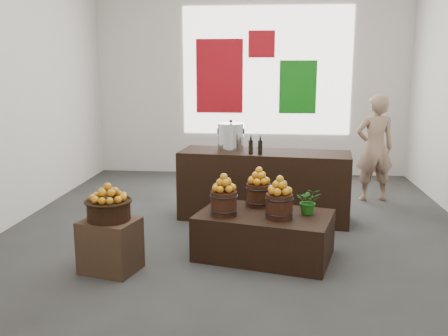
# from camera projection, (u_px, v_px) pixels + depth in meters

# --- Properties ---
(ground) EXTENTS (7.00, 7.00, 0.00)m
(ground) POSITION_uv_depth(u_px,v_px,m) (238.00, 229.00, 6.52)
(ground) COLOR #373735
(ground) RESTS_ON ground
(back_wall) EXTENTS (6.00, 0.04, 4.00)m
(back_wall) POSITION_uv_depth(u_px,v_px,m) (251.00, 71.00, 9.54)
(back_wall) COLOR silver
(back_wall) RESTS_ON ground
(back_opening) EXTENTS (3.20, 0.02, 2.40)m
(back_opening) POSITION_uv_depth(u_px,v_px,m) (266.00, 71.00, 9.49)
(back_opening) COLOR white
(back_opening) RESTS_ON back_wall
(deco_red_left) EXTENTS (0.90, 0.04, 1.40)m
(deco_red_left) POSITION_uv_depth(u_px,v_px,m) (219.00, 76.00, 9.58)
(deco_red_left) COLOR #A20C15
(deco_red_left) RESTS_ON back_wall
(deco_green_right) EXTENTS (0.70, 0.04, 1.00)m
(deco_green_right) POSITION_uv_depth(u_px,v_px,m) (298.00, 87.00, 9.49)
(deco_green_right) COLOR #117012
(deco_green_right) RESTS_ON back_wall
(deco_red_upper) EXTENTS (0.50, 0.04, 0.50)m
(deco_red_upper) POSITION_uv_depth(u_px,v_px,m) (262.00, 44.00, 9.39)
(deco_red_upper) COLOR #A20C15
(deco_red_upper) RESTS_ON back_wall
(crate) EXTENTS (0.64, 0.57, 0.55)m
(crate) POSITION_uv_depth(u_px,v_px,m) (110.00, 245.00, 5.14)
(crate) COLOR #4F3824
(crate) RESTS_ON ground
(wicker_basket) EXTENTS (0.44, 0.44, 0.20)m
(wicker_basket) POSITION_uv_depth(u_px,v_px,m) (109.00, 210.00, 5.07)
(wicker_basket) COLOR black
(wicker_basket) RESTS_ON crate
(apples_in_basket) EXTENTS (0.34, 0.34, 0.18)m
(apples_in_basket) POSITION_uv_depth(u_px,v_px,m) (108.00, 192.00, 5.03)
(apples_in_basket) COLOR #9E2105
(apples_in_basket) RESTS_ON wicker_basket
(display_table) EXTENTS (1.60, 1.20, 0.50)m
(display_table) POSITION_uv_depth(u_px,v_px,m) (264.00, 235.00, 5.53)
(display_table) COLOR black
(display_table) RESTS_ON ground
(apple_bucket_front_left) EXTENTS (0.29, 0.29, 0.26)m
(apple_bucket_front_left) POSITION_uv_depth(u_px,v_px,m) (224.00, 203.00, 5.41)
(apple_bucket_front_left) COLOR #3B1B10
(apple_bucket_front_left) RESTS_ON display_table
(apples_in_bucket_front_left) EXTENTS (0.21, 0.21, 0.19)m
(apples_in_bucket_front_left) POSITION_uv_depth(u_px,v_px,m) (224.00, 183.00, 5.36)
(apples_in_bucket_front_left) COLOR #9E2105
(apples_in_bucket_front_left) RESTS_ON apple_bucket_front_left
(apple_bucket_front_right) EXTENTS (0.29, 0.29, 0.26)m
(apple_bucket_front_right) POSITION_uv_depth(u_px,v_px,m) (279.00, 206.00, 5.29)
(apple_bucket_front_right) COLOR #3B1B10
(apple_bucket_front_right) RESTS_ON display_table
(apples_in_bucket_front_right) EXTENTS (0.21, 0.21, 0.19)m
(apples_in_bucket_front_right) POSITION_uv_depth(u_px,v_px,m) (280.00, 185.00, 5.25)
(apples_in_bucket_front_right) COLOR #9E2105
(apples_in_bucket_front_right) RESTS_ON apple_bucket_front_right
(apple_bucket_rear) EXTENTS (0.29, 0.29, 0.26)m
(apple_bucket_rear) POSITION_uv_depth(u_px,v_px,m) (259.00, 195.00, 5.75)
(apple_bucket_rear) COLOR #3B1B10
(apple_bucket_rear) RESTS_ON display_table
(apples_in_bucket_rear) EXTENTS (0.21, 0.21, 0.19)m
(apples_in_bucket_rear) POSITION_uv_depth(u_px,v_px,m) (259.00, 176.00, 5.70)
(apples_in_bucket_rear) COLOR #9E2105
(apples_in_bucket_rear) RESTS_ON apple_bucket_rear
(herb_garnish_right) EXTENTS (0.28, 0.24, 0.30)m
(herb_garnish_right) POSITION_uv_depth(u_px,v_px,m) (309.00, 201.00, 5.44)
(herb_garnish_right) COLOR #175912
(herb_garnish_right) RESTS_ON display_table
(herb_garnish_left) EXTENTS (0.15, 0.13, 0.25)m
(herb_garnish_left) POSITION_uv_depth(u_px,v_px,m) (217.00, 194.00, 5.83)
(herb_garnish_left) COLOR #175912
(herb_garnish_left) RESTS_ON display_table
(counter) EXTENTS (2.38, 0.99, 0.94)m
(counter) POSITION_uv_depth(u_px,v_px,m) (264.00, 185.00, 6.89)
(counter) COLOR black
(counter) RESTS_ON ground
(stock_pot_left) EXTENTS (0.36, 0.36, 0.36)m
(stock_pot_left) POSITION_uv_depth(u_px,v_px,m) (231.00, 138.00, 6.86)
(stock_pot_left) COLOR silver
(stock_pot_left) RESTS_ON counter
(oil_cruets) EXTENTS (0.17, 0.08, 0.26)m
(oil_cruets) POSITION_uv_depth(u_px,v_px,m) (263.00, 145.00, 6.55)
(oil_cruets) COLOR black
(oil_cruets) RESTS_ON counter
(shopper) EXTENTS (0.67, 0.49, 1.68)m
(shopper) POSITION_uv_depth(u_px,v_px,m) (375.00, 148.00, 7.76)
(shopper) COLOR #927259
(shopper) RESTS_ON ground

